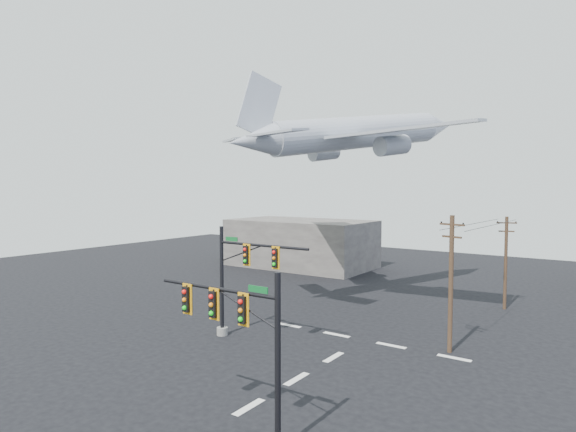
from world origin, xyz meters
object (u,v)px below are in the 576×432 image
Objects in this scene: signal_mast_far at (238,279)px; utility_pole_b at (506,261)px; signal_mast_near at (245,344)px; airliner at (357,133)px; utility_pole_a at (451,281)px.

utility_pole_b is (13.10, 18.82, 0.01)m from signal_mast_far.
signal_mast_near is at bearing -48.30° from signal_mast_far.
signal_mast_far is 0.97× the size of utility_pole_b.
airliner is (-6.83, 23.47, 10.94)m from signal_mast_near.
utility_pole_a is 17.03m from airliner.
airliner is (-11.29, -5.05, 10.80)m from utility_pole_b.
utility_pole_a is 0.34× the size of airliner.
signal_mast_near is at bearing -142.67° from airliner.
utility_pole_b is at bearing -44.79° from airliner.
utility_pole_b is (4.46, 28.52, 0.13)m from signal_mast_near.
signal_mast_near is 0.28× the size of airliner.
signal_mast_near is 26.77m from airliner.
signal_mast_far is 0.89× the size of utility_pole_a.
signal_mast_far is 0.31× the size of airliner.
signal_mast_far is 22.93m from utility_pole_b.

